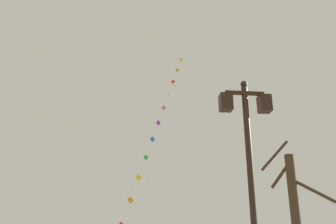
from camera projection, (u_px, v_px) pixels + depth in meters
twin_lantern_lamp_post at (248, 147)px, 8.28m from camera, size 1.20×0.28×5.17m
kite_train at (156, 130)px, 28.90m from camera, size 6.03×10.38×18.80m
bare_tree at (296, 217)px, 11.98m from camera, size 2.03×1.23×4.89m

